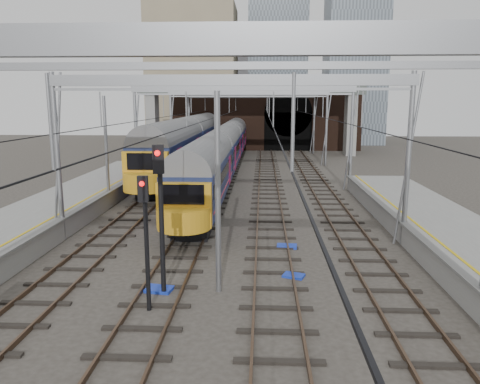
# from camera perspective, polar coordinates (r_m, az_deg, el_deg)

# --- Properties ---
(ground) EXTENTS (160.00, 160.00, 0.00)m
(ground) POSITION_cam_1_polar(r_m,az_deg,el_deg) (15.25, -3.32, -14.89)
(ground) COLOR #38332D
(ground) RESTS_ON ground
(tracks) EXTENTS (14.40, 80.00, 0.22)m
(tracks) POSITION_cam_1_polar(r_m,az_deg,el_deg) (29.44, -0.27, -2.05)
(tracks) COLOR #4C3828
(tracks) RESTS_ON ground
(overhead_line) EXTENTS (16.80, 80.00, 8.00)m
(overhead_line) POSITION_cam_1_polar(r_m,az_deg,el_deg) (35.16, 0.28, 10.82)
(overhead_line) COLOR gray
(overhead_line) RESTS_ON ground
(retaining_wall) EXTENTS (28.00, 2.75, 9.00)m
(retaining_wall) POSITION_cam_1_polar(r_m,az_deg,el_deg) (65.61, 2.67, 8.91)
(retaining_wall) COLOR #311E16
(retaining_wall) RESTS_ON ground
(overbridge) EXTENTS (28.00, 3.00, 9.25)m
(overbridge) POSITION_cam_1_polar(r_m,az_deg,el_deg) (59.67, 1.31, 11.54)
(overbridge) COLOR gray
(overbridge) RESTS_ON ground
(city_skyline) EXTENTS (37.50, 27.50, 60.00)m
(city_skyline) POSITION_cam_1_polar(r_m,az_deg,el_deg) (84.78, 3.73, 18.00)
(city_skyline) COLOR tan
(city_skyline) RESTS_ON ground
(train_main) EXTENTS (2.57, 59.58, 4.50)m
(train_main) POSITION_cam_1_polar(r_m,az_deg,el_deg) (50.35, -1.28, 6.05)
(train_main) COLOR black
(train_main) RESTS_ON ground
(train_second) EXTENTS (3.07, 70.88, 5.19)m
(train_second) POSITION_cam_1_polar(r_m,az_deg,el_deg) (65.33, -3.90, 7.42)
(train_second) COLOR black
(train_second) RESTS_ON ground
(signal_near_left) EXTENTS (0.32, 0.45, 4.44)m
(signal_near_left) POSITION_cam_1_polar(r_m,az_deg,el_deg) (14.88, -11.46, -4.09)
(signal_near_left) COLOR black
(signal_near_left) RESTS_ON ground
(signal_near_centre) EXTENTS (0.39, 0.48, 5.26)m
(signal_near_centre) POSITION_cam_1_polar(r_m,az_deg,el_deg) (15.98, -9.67, -1.34)
(signal_near_centre) COLOR black
(signal_near_centre) RESTS_ON ground
(equip_cover_a) EXTENTS (1.03, 0.80, 0.11)m
(equip_cover_a) POSITION_cam_1_polar(r_m,az_deg,el_deg) (17.30, -9.82, -11.60)
(equip_cover_a) COLOR #1935BE
(equip_cover_a) RESTS_ON ground
(equip_cover_b) EXTENTS (0.93, 0.80, 0.09)m
(equip_cover_b) POSITION_cam_1_polar(r_m,az_deg,el_deg) (18.43, 6.56, -10.09)
(equip_cover_b) COLOR #1935BE
(equip_cover_b) RESTS_ON ground
(equip_cover_c) EXTENTS (0.96, 0.71, 0.11)m
(equip_cover_c) POSITION_cam_1_polar(r_m,az_deg,el_deg) (21.92, 5.73, -6.59)
(equip_cover_c) COLOR #1935BE
(equip_cover_c) RESTS_ON ground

